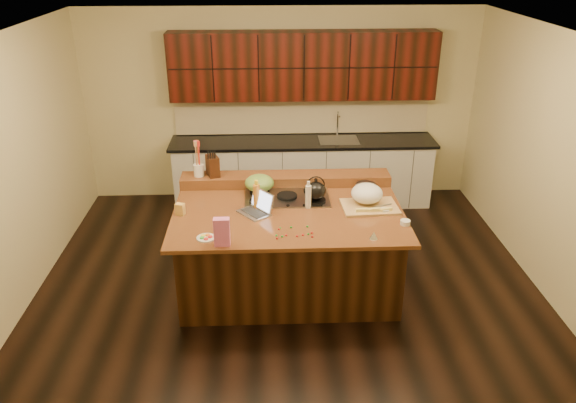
{
  "coord_description": "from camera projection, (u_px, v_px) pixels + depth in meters",
  "views": [
    {
      "loc": [
        -0.22,
        -5.26,
        3.5
      ],
      "look_at": [
        0.0,
        0.05,
        1.0
      ],
      "focal_mm": 35.0,
      "sensor_mm": 36.0,
      "label": 1
    }
  ],
  "objects": [
    {
      "name": "package_box",
      "position": [
        180.0,
        209.0,
        5.75
      ],
      "size": [
        0.11,
        0.09,
        0.12
      ],
      "primitive_type": "cube",
      "rotation": [
        0.0,
        0.0,
        -0.36
      ],
      "color": "#E8B352",
      "rests_on": "island"
    },
    {
      "name": "gumdrop_7",
      "position": [
        307.0,
        226.0,
        5.52
      ],
      "size": [
        0.02,
        0.02,
        0.02
      ],
      "primitive_type": "ellipsoid",
      "color": "#198C26",
      "rests_on": "island"
    },
    {
      "name": "back_ledge",
      "position": [
        286.0,
        179.0,
        6.47
      ],
      "size": [
        2.4,
        0.3,
        0.12
      ],
      "primitive_type": "cube",
      "color": "black",
      "rests_on": "island"
    },
    {
      "name": "ramekin_b",
      "position": [
        384.0,
        211.0,
        5.81
      ],
      "size": [
        0.1,
        0.1,
        0.04
      ],
      "primitive_type": "cylinder",
      "rotation": [
        0.0,
        0.0,
        -0.04
      ],
      "color": "white",
      "rests_on": "island"
    },
    {
      "name": "room",
      "position": [
        288.0,
        172.0,
        5.68
      ],
      "size": [
        5.52,
        5.02,
        2.72
      ],
      "color": "black",
      "rests_on": "ground"
    },
    {
      "name": "laptop",
      "position": [
        258.0,
        207.0,
        5.8
      ],
      "size": [
        0.41,
        0.42,
        0.23
      ],
      "rotation": [
        0.0,
        0.0,
        -0.91
      ],
      "color": "#B7B7BC",
      "rests_on": "island"
    },
    {
      "name": "gumdrop_4",
      "position": [
        277.0,
        238.0,
        5.3
      ],
      "size": [
        0.02,
        0.02,
        0.02
      ],
      "primitive_type": "ellipsoid",
      "color": "red",
      "rests_on": "island"
    },
    {
      "name": "strainer_bowl",
      "position": [
        366.0,
        189.0,
        6.25
      ],
      "size": [
        0.29,
        0.29,
        0.09
      ],
      "primitive_type": "cylinder",
      "rotation": [
        0.0,
        0.0,
        -0.26
      ],
      "color": "#996B3F",
      "rests_on": "island"
    },
    {
      "name": "gumdrop_1",
      "position": [
        308.0,
        234.0,
        5.38
      ],
      "size": [
        0.02,
        0.02,
        0.02
      ],
      "primitive_type": "ellipsoid",
      "color": "#198C26",
      "rests_on": "island"
    },
    {
      "name": "gumdrop_0",
      "position": [
        312.0,
        233.0,
        5.4
      ],
      "size": [
        0.02,
        0.02,
        0.02
      ],
      "primitive_type": "ellipsoid",
      "color": "red",
      "rests_on": "island"
    },
    {
      "name": "kettle",
      "position": [
        316.0,
        191.0,
        5.97
      ],
      "size": [
        0.26,
        0.26,
        0.2
      ],
      "primitive_type": "ellipsoid",
      "rotation": [
        0.0,
        0.0,
        -0.18
      ],
      "color": "black",
      "rests_on": "cooktop"
    },
    {
      "name": "island",
      "position": [
        288.0,
        248.0,
        6.06
      ],
      "size": [
        2.4,
        1.6,
        0.92
      ],
      "color": "black",
      "rests_on": "ground"
    },
    {
      "name": "gumdrop_6",
      "position": [
        279.0,
        229.0,
        5.47
      ],
      "size": [
        0.02,
        0.02,
        0.02
      ],
      "primitive_type": "ellipsoid",
      "color": "red",
      "rests_on": "island"
    },
    {
      "name": "gumdrop_8",
      "position": [
        303.0,
        235.0,
        5.36
      ],
      "size": [
        0.02,
        0.02,
        0.02
      ],
      "primitive_type": "ellipsoid",
      "color": "red",
      "rests_on": "island"
    },
    {
      "name": "gumdrop_3",
      "position": [
        291.0,
        227.0,
        5.5
      ],
      "size": [
        0.02,
        0.02,
        0.02
      ],
      "primitive_type": "ellipsoid",
      "color": "#198C26",
      "rests_on": "island"
    },
    {
      "name": "gumdrop_12",
      "position": [
        297.0,
        236.0,
        5.34
      ],
      "size": [
        0.02,
        0.02,
        0.02
      ],
      "primitive_type": "ellipsoid",
      "color": "red",
      "rests_on": "island"
    },
    {
      "name": "gumdrop_9",
      "position": [
        276.0,
        235.0,
        5.35
      ],
      "size": [
        0.02,
        0.02,
        0.02
      ],
      "primitive_type": "ellipsoid",
      "color": "#198C26",
      "rests_on": "island"
    },
    {
      "name": "ramekin_a",
      "position": [
        405.0,
        222.0,
        5.57
      ],
      "size": [
        0.11,
        0.11,
        0.04
      ],
      "primitive_type": "cylinder",
      "rotation": [
        0.0,
        0.0,
        0.05
      ],
      "color": "white",
      "rests_on": "island"
    },
    {
      "name": "pink_bag",
      "position": [
        222.0,
        232.0,
        5.15
      ],
      "size": [
        0.15,
        0.08,
        0.27
      ],
      "primitive_type": "cube",
      "rotation": [
        0.0,
        0.0,
        -0.01
      ],
      "color": "pink",
      "rests_on": "island"
    },
    {
      "name": "gumdrop_5",
      "position": [
        280.0,
        228.0,
        5.49
      ],
      "size": [
        0.02,
        0.02,
        0.02
      ],
      "primitive_type": "ellipsoid",
      "color": "#198C26",
      "rests_on": "island"
    },
    {
      "name": "gumdrop_10",
      "position": [
        312.0,
        237.0,
        5.33
      ],
      "size": [
        0.02,
        0.02,
        0.02
      ],
      "primitive_type": "ellipsoid",
      "color": "red",
      "rests_on": "island"
    },
    {
      "name": "kitchen_timer",
      "position": [
        374.0,
        235.0,
        5.3
      ],
      "size": [
        0.1,
        0.1,
        0.07
      ],
      "primitive_type": "cone",
      "rotation": [
        0.0,
        0.0,
        -0.24
      ],
      "color": "silver",
      "rests_on": "island"
    },
    {
      "name": "ramekin_c",
      "position": [
        367.0,
        192.0,
        6.24
      ],
      "size": [
        0.11,
        0.11,
        0.04
      ],
      "primitive_type": "cylinder",
      "rotation": [
        0.0,
        0.0,
        0.08
      ],
      "color": "white",
      "rests_on": "island"
    },
    {
      "name": "vinegar_bottle",
      "position": [
        308.0,
        197.0,
        5.88
      ],
      "size": [
        0.08,
        0.08,
        0.25
      ],
      "primitive_type": "cylinder",
      "rotation": [
        0.0,
        0.0,
        0.3
      ],
      "color": "silver",
      "rests_on": "island"
    },
    {
      "name": "back_counter",
      "position": [
        303.0,
        136.0,
        7.86
      ],
      "size": [
        3.7,
        0.66,
        2.4
      ],
      "color": "silver",
      "rests_on": "ground"
    },
    {
      "name": "gumdrop_2",
      "position": [
        286.0,
        235.0,
        5.36
      ],
      "size": [
        0.02,
        0.02,
        0.02
      ],
      "primitive_type": "ellipsoid",
      "color": "red",
      "rests_on": "island"
    },
    {
      "name": "green_bowl",
      "position": [
        259.0,
        183.0,
        6.19
      ],
      "size": [
        0.42,
        0.42,
        0.18
      ],
      "primitive_type": "ellipsoid",
      "rotation": [
        0.0,
        0.0,
        0.37
      ],
      "color": "olive",
      "rests_on": "cooktop"
    },
    {
      "name": "cooktop",
      "position": [
        287.0,
        197.0,
        6.13
      ],
      "size": [
        0.92,
        0.52,
        0.05
      ],
      "color": "gray",
      "rests_on": "island"
    },
    {
      "name": "gumdrop_11",
      "position": [
        282.0,
        236.0,
        5.33
      ],
      "size": [
        0.02,
        0.02,
        0.02
      ],
      "primitive_type": "ellipsoid",
      "color": "#198C26",
      "rests_on": "island"
    },
    {
      "name": "oil_bottle",
      "position": [
        257.0,
        197.0,
        5.86
      ],
      "size": [
        0.07,
        0.07,
        0.27
      ],
      "primitive_type": "cylinder",
      "rotation": [
        0.0,
        0.0,
        0.03
      ],
      "color": "orange",
      "rests_on": "island"
    },
    {
      "name": "candy_plate",
      "position": [
        206.0,
        238.0,
        5.32
      ],
      "size": [
        0.2,
        0.2,
        0.01
      ],
      "primitive_type": "cylinder",
      "rotation": [
        0.0,
        0.0,
        0.11
      ],
      "color": "white",
      "rests_on": "island"
    },
    {
      "name": "utensil_crock",
      "position": [
        199.0,
        170.0,
        6.38
      ],
      "size": [
        0.14,
        0.14,
        0.14
      ],
      "primitive_type": "cylinder",
      "rotation": [
        0.0,
        0.0,
        -0.16
      ],
      "color": "white",
      "rests_on": "back_ledge"
    },
    {
      "name": "wooden_tray",
      "position": [
        368.0,
        196.0,
        5.93
      ],
      "size": [
        0.6,
        0.48,
        0.23
      ],
      "rotation": [
        0.0,
        0.0,
        0.05
      ],
      "color": "tan",
      "rests_on": "island"
    },
    {
      "name": "knife_block",
      "position": [
        213.0,
        166.0,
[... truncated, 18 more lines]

